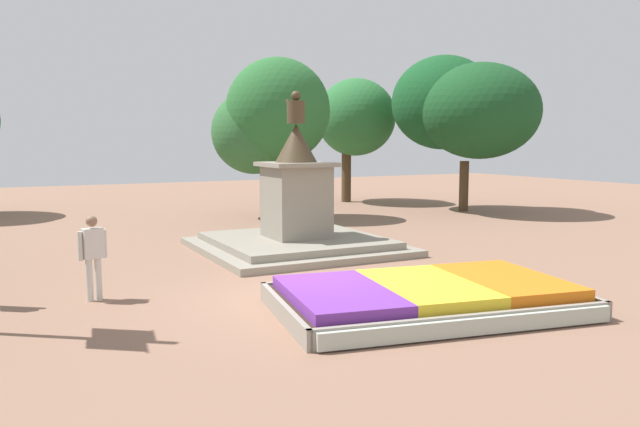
# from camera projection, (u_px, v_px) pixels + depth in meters

# --- Properties ---
(ground_plane) EXTENTS (70.89, 70.89, 0.00)m
(ground_plane) POSITION_uv_depth(u_px,v_px,m) (305.00, 298.00, 12.44)
(ground_plane) COLOR #8C6651
(flower_planter) EXTENTS (6.01, 4.26, 0.53)m
(flower_planter) POSITION_uv_depth(u_px,v_px,m) (427.00, 297.00, 11.51)
(flower_planter) COLOR #38281C
(flower_planter) RESTS_ON ground_plane
(statue_monument) EXTENTS (5.32, 5.32, 4.50)m
(statue_monument) POSITION_uv_depth(u_px,v_px,m) (296.00, 219.00, 17.75)
(statue_monument) COLOR gray
(statue_monument) RESTS_ON ground_plane
(pedestrian_crossing_plaza) EXTENTS (0.55, 0.31, 1.68)m
(pedestrian_crossing_plaza) POSITION_uv_depth(u_px,v_px,m) (93.00, 252.00, 12.15)
(pedestrian_crossing_plaza) COLOR beige
(pedestrian_crossing_plaza) RESTS_ON ground_plane
(park_tree_far_left) EXTENTS (5.59, 6.79, 6.88)m
(park_tree_far_left) POSITION_uv_depth(u_px,v_px,m) (466.00, 107.00, 27.14)
(park_tree_far_left) COLOR #4C3823
(park_tree_far_left) RESTS_ON ground_plane
(park_tree_far_right) EXTENTS (4.52, 4.46, 6.37)m
(park_tree_far_right) POSITION_uv_depth(u_px,v_px,m) (269.00, 119.00, 24.73)
(park_tree_far_right) COLOR brown
(park_tree_far_right) RESTS_ON ground_plane
(park_tree_street_side) EXTENTS (4.10, 4.70, 6.19)m
(park_tree_street_side) POSITION_uv_depth(u_px,v_px,m) (356.00, 119.00, 31.50)
(park_tree_street_side) COLOR #4C3823
(park_tree_street_side) RESTS_ON ground_plane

